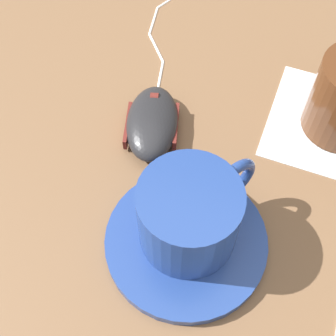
% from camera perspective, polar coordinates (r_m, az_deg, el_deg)
% --- Properties ---
extents(ground_plane, '(3.00, 3.00, 0.00)m').
position_cam_1_polar(ground_plane, '(0.50, 12.26, -0.74)').
color(ground_plane, brown).
extents(saucer, '(0.15, 0.15, 0.01)m').
position_cam_1_polar(saucer, '(0.45, 2.21, -8.95)').
color(saucer, navy).
rests_on(saucer, ground).
extents(coffee_cup, '(0.12, 0.09, 0.07)m').
position_cam_1_polar(coffee_cup, '(0.41, 2.79, -5.64)').
color(coffee_cup, navy).
rests_on(coffee_cup, saucer).
extents(computer_mouse, '(0.11, 0.08, 0.03)m').
position_cam_1_polar(computer_mouse, '(0.51, -1.93, 5.57)').
color(computer_mouse, black).
rests_on(computer_mouse, ground).
extents(mouse_cable, '(0.32, 0.11, 0.00)m').
position_cam_1_polar(mouse_cable, '(0.67, 2.91, 19.27)').
color(mouse_cable, white).
rests_on(mouse_cable, ground).
extents(napkin_under_glass, '(0.14, 0.14, 0.00)m').
position_cam_1_polar(napkin_under_glass, '(0.56, 19.40, 4.98)').
color(napkin_under_glass, white).
rests_on(napkin_under_glass, ground).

